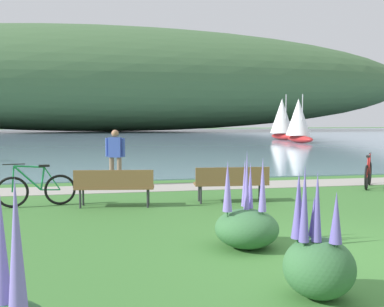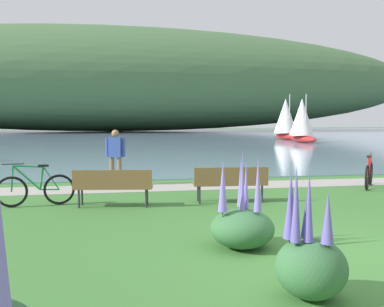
# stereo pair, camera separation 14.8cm
# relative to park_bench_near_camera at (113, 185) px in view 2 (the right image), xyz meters

# --- Properties ---
(ground_plane) EXTENTS (200.00, 200.00, 0.00)m
(ground_plane) POSITION_rel_park_bench_near_camera_xyz_m (3.33, -4.25, -0.52)
(ground_plane) COLOR #3D7533
(bay_water) EXTENTS (180.00, 80.00, 0.04)m
(bay_water) POSITION_rel_park_bench_near_camera_xyz_m (3.33, 44.24, -0.50)
(bay_water) COLOR #7A99B2
(bay_water) RESTS_ON ground
(distant_hillside) EXTENTS (111.71, 28.00, 17.39)m
(distant_hillside) POSITION_rel_park_bench_near_camera_xyz_m (-0.12, 66.42, 8.21)
(distant_hillside) COLOR #42663D
(distant_hillside) RESTS_ON bay_water
(shoreline_path) EXTENTS (60.00, 1.50, 0.01)m
(shoreline_path) POSITION_rel_park_bench_near_camera_xyz_m (3.33, 2.71, -0.52)
(shoreline_path) COLOR #A39E93
(shoreline_path) RESTS_ON ground
(park_bench_near_camera) EXTENTS (1.85, 0.73, 0.88)m
(park_bench_near_camera) POSITION_rel_park_bench_near_camera_xyz_m (0.00, 0.00, 0.00)
(park_bench_near_camera) COLOR brown
(park_bench_near_camera) RESTS_ON ground
(park_bench_further_along) EXTENTS (1.83, 0.61, 0.88)m
(park_bench_further_along) POSITION_rel_park_bench_near_camera_xyz_m (2.81, 0.06, 0.00)
(park_bench_further_along) COLOR brown
(park_bench_further_along) RESTS_ON ground
(bicycle_leaning_near_bench) EXTENTS (1.12, 1.44, 1.01)m
(bicycle_leaning_near_bench) POSITION_rel_park_bench_near_camera_xyz_m (7.46, 1.60, -0.12)
(bicycle_leaning_near_bench) COLOR black
(bicycle_leaning_near_bench) RESTS_ON ground
(bicycle_beside_path) EXTENTS (1.76, 0.34, 1.01)m
(bicycle_beside_path) POSITION_rel_park_bench_near_camera_xyz_m (-1.78, 0.45, -0.12)
(bicycle_beside_path) COLOR black
(bicycle_beside_path) RESTS_ON ground
(person_at_shoreline) EXTENTS (0.58, 0.33, 1.71)m
(person_at_shoreline) POSITION_rel_park_bench_near_camera_xyz_m (0.09, 3.29, 0.46)
(person_at_shoreline) COLOR #72604C
(person_at_shoreline) RESTS_ON ground
(echium_bush_beside_closest) EXTENTS (0.81, 0.81, 1.52)m
(echium_bush_beside_closest) POSITION_rel_park_bench_near_camera_xyz_m (2.16, -5.69, -0.09)
(echium_bush_beside_closest) COLOR #386B3D
(echium_bush_beside_closest) RESTS_ON ground
(echium_bush_mid_cluster) EXTENTS (1.01, 1.01, 1.53)m
(echium_bush_mid_cluster) POSITION_rel_park_bench_near_camera_xyz_m (1.98, -3.66, -0.16)
(echium_bush_mid_cluster) COLOR #386B3D
(echium_bush_mid_cluster) RESTS_ON ground
(sailboat_mid_bay) EXTENTS (2.40, 3.64, 4.15)m
(sailboat_mid_bay) POSITION_rel_park_bench_near_camera_xyz_m (16.16, 25.66, 1.47)
(sailboat_mid_bay) COLOR #B22323
(sailboat_mid_bay) RESTS_ON bay_water
(sailboat_toward_hillside) EXTENTS (2.70, 3.90, 4.42)m
(sailboat_toward_hillside) POSITION_rel_park_bench_near_camera_xyz_m (16.82, 30.92, 1.60)
(sailboat_toward_hillside) COLOR #B22323
(sailboat_toward_hillside) RESTS_ON bay_water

